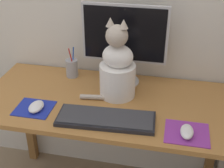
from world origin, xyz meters
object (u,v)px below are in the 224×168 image
at_px(computer_mouse_left, 36,107).
at_px(cat, 117,68).
at_px(pen_cup, 72,68).
at_px(computer_mouse_right, 187,132).
at_px(keyboard, 106,118).
at_px(monitor, 124,40).

distance_m(computer_mouse_left, cat, 0.43).
bearing_deg(computer_mouse_left, cat, 31.71).
distance_m(computer_mouse_left, pen_cup, 0.37).
height_order(computer_mouse_right, cat, cat).
bearing_deg(keyboard, computer_mouse_left, 174.59).
relative_size(keyboard, computer_mouse_left, 4.51).
height_order(keyboard, computer_mouse_left, computer_mouse_left).
xyz_separation_m(computer_mouse_right, pen_cup, (-0.64, 0.41, 0.03)).
height_order(monitor, cat, monitor).
xyz_separation_m(cat, pen_cup, (-0.29, 0.15, -0.10)).
relative_size(monitor, computer_mouse_left, 4.42).
relative_size(monitor, computer_mouse_right, 4.50).
distance_m(monitor, pen_cup, 0.36).
distance_m(monitor, keyboard, 0.44).
bearing_deg(pen_cup, computer_mouse_right, -32.54).
bearing_deg(monitor, computer_mouse_right, -49.71).
xyz_separation_m(monitor, keyboard, (-0.02, -0.37, -0.24)).
distance_m(computer_mouse_right, pen_cup, 0.76).
distance_m(monitor, computer_mouse_left, 0.56).
distance_m(keyboard, computer_mouse_right, 0.36).
relative_size(cat, pen_cup, 2.28).
height_order(keyboard, cat, cat).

